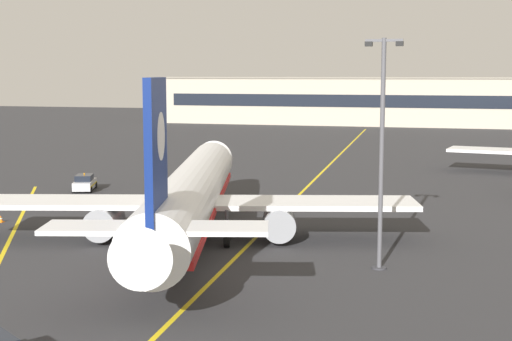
# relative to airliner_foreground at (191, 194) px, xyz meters

# --- Properties ---
(ground_plane) EXTENTS (400.00, 400.00, 0.00)m
(ground_plane) POSITION_rel_airliner_foreground_xyz_m (3.18, -8.77, -3.37)
(ground_plane) COLOR #2D2D30
(taxiway_centreline) EXTENTS (9.13, 179.80, 0.01)m
(taxiway_centreline) POSITION_rel_airliner_foreground_xyz_m (3.18, 21.23, -3.37)
(taxiway_centreline) COLOR yellow
(taxiway_centreline) RESTS_ON ground
(taxiway_lead_in_stripe) EXTENTS (28.27, 53.20, 0.01)m
(taxiway_lead_in_stripe) POSITION_rel_airliner_foreground_xyz_m (-10.82, -6.77, -3.37)
(taxiway_lead_in_stripe) COLOR yellow
(taxiway_lead_in_stripe) RESTS_ON ground
(airliner_foreground) EXTENTS (32.20, 40.94, 11.65)m
(airliner_foreground) POSITION_rel_airliner_foreground_xyz_m (0.00, 0.00, 0.00)
(airliner_foreground) COLOR white
(airliner_foreground) RESTS_ON ground
(apron_lamp_post) EXTENTS (2.24, 0.90, 13.92)m
(apron_lamp_post) POSITION_rel_airliner_foreground_xyz_m (13.67, -4.14, 3.90)
(apron_lamp_post) COLOR #515156
(apron_lamp_post) RESTS_ON ground
(service_car_third) EXTENTS (3.07, 4.56, 1.79)m
(service_car_third) POSITION_rel_airliner_foreground_xyz_m (-18.53, 18.76, -2.60)
(service_car_third) COLOR #B7B7BC
(service_car_third) RESTS_ON ground
(safety_cone_by_nose_gear) EXTENTS (0.44, 0.44, 0.55)m
(safety_cone_by_nose_gear) POSITION_rel_airliner_foreground_xyz_m (0.71, 15.24, -3.11)
(safety_cone_by_nose_gear) COLOR orange
(safety_cone_by_nose_gear) RESTS_ON ground
(safety_cone_by_port_wing) EXTENTS (0.44, 0.44, 0.55)m
(safety_cone_by_port_wing) POSITION_rel_airliner_foreground_xyz_m (-17.12, 2.26, -3.11)
(safety_cone_by_port_wing) COLOR orange
(safety_cone_by_port_wing) RESTS_ON ground
(terminal_building) EXTENTS (116.67, 12.40, 11.11)m
(terminal_building) POSITION_rel_airliner_foreground_xyz_m (7.56, 124.65, 2.19)
(terminal_building) COLOR #B2A893
(terminal_building) RESTS_ON ground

